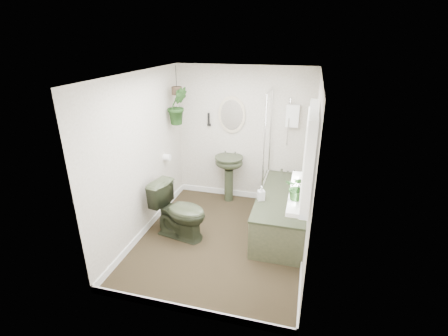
# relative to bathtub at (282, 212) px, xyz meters

# --- Properties ---
(floor) EXTENTS (2.30, 2.80, 0.02)m
(floor) POSITION_rel_bathtub_xyz_m (-0.80, -0.50, -0.30)
(floor) COLOR black
(floor) RESTS_ON ground
(ceiling) EXTENTS (2.30, 2.80, 0.02)m
(ceiling) POSITION_rel_bathtub_xyz_m (-0.80, -0.50, 2.02)
(ceiling) COLOR white
(ceiling) RESTS_ON ground
(wall_back) EXTENTS (2.30, 0.02, 2.30)m
(wall_back) POSITION_rel_bathtub_xyz_m (-0.80, 0.91, 0.86)
(wall_back) COLOR silver
(wall_back) RESTS_ON ground
(wall_front) EXTENTS (2.30, 0.02, 2.30)m
(wall_front) POSITION_rel_bathtub_xyz_m (-0.80, -1.91, 0.86)
(wall_front) COLOR silver
(wall_front) RESTS_ON ground
(wall_left) EXTENTS (0.02, 2.80, 2.30)m
(wall_left) POSITION_rel_bathtub_xyz_m (-1.96, -0.50, 0.86)
(wall_left) COLOR silver
(wall_left) RESTS_ON ground
(wall_right) EXTENTS (0.02, 2.80, 2.30)m
(wall_right) POSITION_rel_bathtub_xyz_m (0.36, -0.50, 0.86)
(wall_right) COLOR silver
(wall_right) RESTS_ON ground
(skirting) EXTENTS (2.30, 2.80, 0.10)m
(skirting) POSITION_rel_bathtub_xyz_m (-0.80, -0.50, -0.24)
(skirting) COLOR white
(skirting) RESTS_ON floor
(bathtub) EXTENTS (0.72, 1.72, 0.58)m
(bathtub) POSITION_rel_bathtub_xyz_m (0.00, 0.00, 0.00)
(bathtub) COLOR #2E3522
(bathtub) RESTS_ON floor
(bath_screen) EXTENTS (0.04, 0.72, 1.40)m
(bath_screen) POSITION_rel_bathtub_xyz_m (-0.33, 0.49, 0.99)
(bath_screen) COLOR silver
(bath_screen) RESTS_ON bathtub
(shower_box) EXTENTS (0.20, 0.10, 0.35)m
(shower_box) POSITION_rel_bathtub_xyz_m (0.00, 0.84, 1.26)
(shower_box) COLOR white
(shower_box) RESTS_ON wall_back
(oval_mirror) EXTENTS (0.46, 0.03, 0.62)m
(oval_mirror) POSITION_rel_bathtub_xyz_m (-0.99, 0.87, 1.21)
(oval_mirror) COLOR beige
(oval_mirror) RESTS_ON wall_back
(wall_sconce) EXTENTS (0.04, 0.04, 0.22)m
(wall_sconce) POSITION_rel_bathtub_xyz_m (-1.39, 0.86, 1.11)
(wall_sconce) COLOR black
(wall_sconce) RESTS_ON wall_back
(toilet_roll_holder) EXTENTS (0.11, 0.11, 0.11)m
(toilet_roll_holder) POSITION_rel_bathtub_xyz_m (-1.90, 0.20, 0.61)
(toilet_roll_holder) COLOR white
(toilet_roll_holder) RESTS_ON wall_left
(window_recess) EXTENTS (0.08, 1.00, 0.90)m
(window_recess) POSITION_rel_bathtub_xyz_m (0.29, -1.20, 1.36)
(window_recess) COLOR white
(window_recess) RESTS_ON wall_right
(window_sill) EXTENTS (0.18, 1.00, 0.04)m
(window_sill) POSITION_rel_bathtub_xyz_m (0.22, -1.20, 0.94)
(window_sill) COLOR white
(window_sill) RESTS_ON wall_right
(window_blinds) EXTENTS (0.01, 0.86, 0.76)m
(window_blinds) POSITION_rel_bathtub_xyz_m (0.24, -1.20, 1.36)
(window_blinds) COLOR white
(window_blinds) RESTS_ON wall_right
(toilet) EXTENTS (0.87, 0.60, 0.82)m
(toilet) POSITION_rel_bathtub_xyz_m (-1.40, -0.55, 0.12)
(toilet) COLOR #2E3522
(toilet) RESTS_ON floor
(pedestal_sink) EXTENTS (0.51, 0.44, 0.82)m
(pedestal_sink) POSITION_rel_bathtub_xyz_m (-0.99, 0.69, 0.12)
(pedestal_sink) COLOR #2E3522
(pedestal_sink) RESTS_ON floor
(sill_plant) EXTENTS (0.27, 0.25, 0.25)m
(sill_plant) POSITION_rel_bathtub_xyz_m (0.21, -1.42, 1.08)
(sill_plant) COLOR black
(sill_plant) RESTS_ON window_sill
(hanging_plant) EXTENTS (0.42, 0.40, 0.59)m
(hanging_plant) POSITION_rel_bathtub_xyz_m (-1.77, 0.45, 1.40)
(hanging_plant) COLOR black
(hanging_plant) RESTS_ON ceiling
(soap_bottle) EXTENTS (0.12, 0.13, 0.21)m
(soap_bottle) POSITION_rel_bathtub_xyz_m (-0.29, -0.25, 0.40)
(soap_bottle) COLOR black
(soap_bottle) RESTS_ON bathtub
(hanging_pot) EXTENTS (0.16, 0.16, 0.12)m
(hanging_pot) POSITION_rel_bathtub_xyz_m (-1.77, 0.45, 1.64)
(hanging_pot) COLOR #37281C
(hanging_pot) RESTS_ON ceiling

